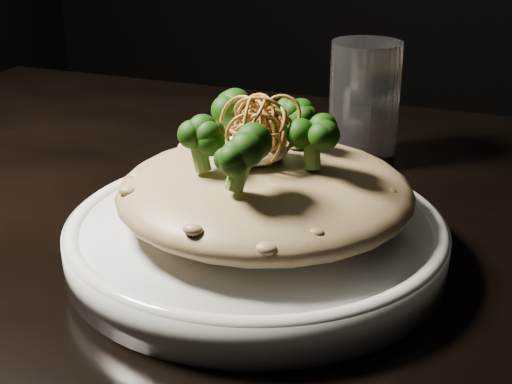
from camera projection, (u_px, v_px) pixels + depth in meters
table at (230, 292)px, 0.67m from camera, size 1.10×0.80×0.75m
plate at (256, 239)px, 0.56m from camera, size 0.29×0.29×0.03m
risotto at (265, 191)px, 0.54m from camera, size 0.23×0.23×0.05m
broccoli at (249, 132)px, 0.52m from camera, size 0.13×0.13×0.05m
cheese at (250, 150)px, 0.53m from camera, size 0.06×0.06×0.02m
shallots at (261, 115)px, 0.52m from camera, size 0.06×0.06×0.04m
drinking_glass at (364, 104)px, 0.73m from camera, size 0.09×0.09×0.13m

